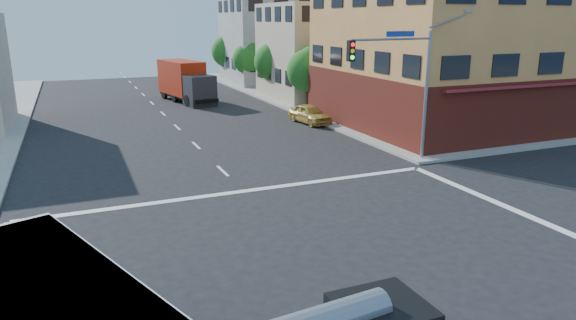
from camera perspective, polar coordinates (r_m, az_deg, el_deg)
name	(u,v)px	position (r m, az deg, el deg)	size (l,w,h in m)	color
ground	(346,289)	(15.48, 6.43, -14.04)	(120.00, 120.00, 0.00)	black
sidewalk_ne	(464,86)	(63.07, 18.98, 7.76)	(50.00, 50.00, 0.15)	gray
corner_building_ne	(466,43)	(40.34, 19.12, 12.19)	(18.10, 15.44, 14.00)	#D9964D
building_east_near	(330,51)	(51.55, 4.69, 11.95)	(12.06, 10.06, 9.00)	tan
building_east_far	(277,41)	(64.26, -1.21, 13.12)	(12.06, 10.06, 10.00)	#A9A8A4
signal_mast_ne	(403,71)	(27.47, 12.63, 9.61)	(7.91, 1.13, 8.07)	gray
street_tree_a	(309,68)	(43.96, 2.38, 10.19)	(3.60, 3.60, 5.53)	#361F13
street_tree_b	(275,59)	(51.27, -1.49, 11.13)	(3.80, 3.80, 5.79)	#361F13
street_tree_c	(249,57)	(58.79, -4.40, 11.36)	(3.40, 3.40, 5.29)	#361F13
street_tree_d	(228,49)	(66.38, -6.66, 12.12)	(4.00, 4.00, 6.03)	#361F13
box_truck	(186,82)	(49.66, -11.27, 8.47)	(4.02, 8.66, 3.76)	#27282C
parked_car	(310,114)	(38.60, 2.44, 5.14)	(1.67, 4.15, 1.41)	gold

